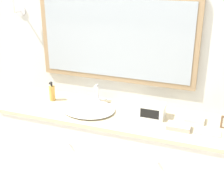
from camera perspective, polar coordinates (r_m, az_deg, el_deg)
wall_back at (r=2.70m, az=3.80°, el=6.56°), size 8.00×0.18×2.55m
vanity_counter at (r=2.81m, az=1.71°, el=-12.04°), size 2.11×0.54×0.85m
sink_basin at (r=2.67m, az=-4.26°, el=-3.18°), size 0.46×0.43×0.17m
soap_bottle at (r=2.88m, az=-10.90°, el=-0.31°), size 0.05×0.05×0.18m
appliance_box at (r=2.56m, az=7.24°, el=-3.53°), size 0.21×0.14×0.11m
hand_towel_near_sink at (r=2.43m, az=12.09°, el=-6.40°), size 0.18×0.11×0.03m
hand_towel_far_corner at (r=2.57m, az=14.83°, el=-4.98°), size 0.16×0.12×0.04m
metal_tray at (r=2.43m, az=17.08°, el=-7.23°), size 0.19×0.10×0.01m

